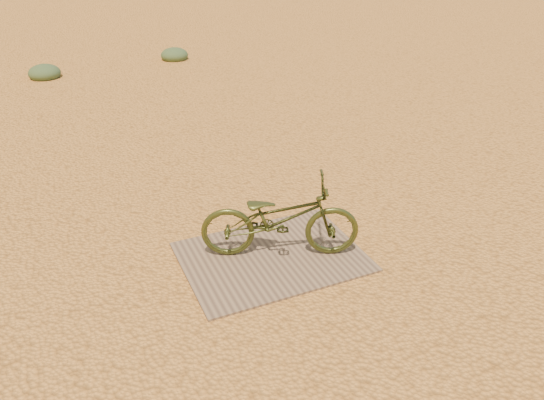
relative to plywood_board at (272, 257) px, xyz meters
name	(u,v)px	position (x,y,z in m)	size (l,w,h in m)	color
ground	(227,240)	(-0.28, 0.46, -0.01)	(120.00, 120.00, 0.00)	#E3A14B
plywood_board	(272,257)	(0.00, 0.00, 0.00)	(1.64, 1.21, 0.02)	#806D55
bicycle	(280,218)	(0.08, 0.01, 0.39)	(0.50, 1.44, 0.76)	#3A441D
kale_a	(45,78)	(-1.54, 7.40, -0.01)	(0.61, 0.61, 0.33)	#44613E
kale_b	(175,59)	(1.15, 7.81, -0.01)	(0.59, 0.59, 0.32)	#44613E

